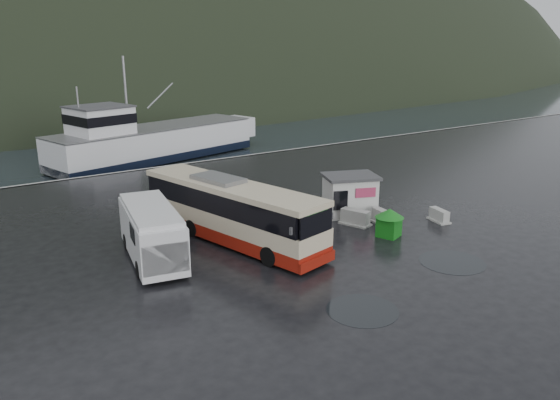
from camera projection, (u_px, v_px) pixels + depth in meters
ground at (271, 246)px, 27.58m from camera, size 160.00×160.00×0.00m
quay_edge at (134, 170)px, 43.49m from camera, size 160.00×0.60×1.50m
coach_bus at (232, 240)px, 28.44m from camera, size 5.43×11.92×3.27m
white_van at (154, 259)px, 25.93m from camera, size 3.30×6.61×2.64m
waste_bin_left at (288, 257)px, 26.15m from camera, size 1.33×1.33×1.60m
waste_bin_right at (388, 236)px, 28.98m from camera, size 1.41×1.41×1.53m
dome_tent at (284, 253)px, 26.74m from camera, size 2.12×2.74×0.99m
ticket_kiosk at (349, 214)px, 32.64m from camera, size 3.73×3.30×2.41m
jersey_barrier_a at (355, 225)px, 30.79m from camera, size 1.40×1.93×0.87m
jersey_barrier_b at (439, 221)px, 31.37m from camera, size 1.01×1.55×0.72m
jersey_barrier_c at (383, 224)px, 30.96m from camera, size 0.97×1.65×0.78m
fishing_trawler at (155, 145)px, 53.86m from camera, size 25.45×11.38×9.95m
puddles at (415, 282)px, 23.52m from camera, size 9.66×4.13×0.01m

